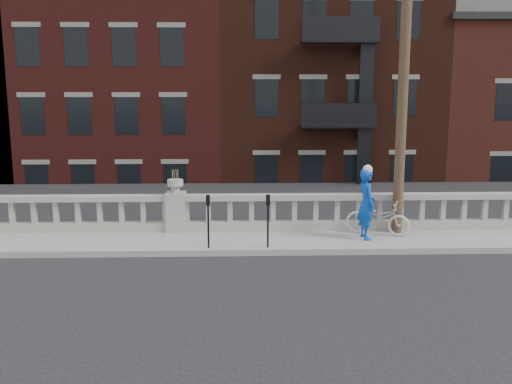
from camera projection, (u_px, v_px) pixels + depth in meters
ground at (158, 282)px, 12.30m from camera, size 120.00×120.00×0.00m
sidewalk at (173, 242)px, 15.24m from camera, size 32.00×2.20×0.15m
balustrade at (176, 214)px, 16.07m from camera, size 28.00×0.34×1.03m
planter_pedestal at (176, 207)px, 16.04m from camera, size 0.55×0.55×1.76m
lower_level at (218, 113)px, 34.50m from camera, size 80.00×44.00×20.80m
utility_pole at (405, 46)px, 15.09m from camera, size 1.60×0.28×10.00m
parking_meter_c at (208, 215)px, 14.27m from camera, size 0.10×0.09×1.36m
parking_meter_d at (268, 215)px, 14.32m from camera, size 0.10×0.09×1.36m
bicycle at (378, 218)px, 15.68m from camera, size 1.86×1.28×0.93m
cyclist at (366, 204)px, 15.15m from camera, size 0.54×0.74×1.89m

